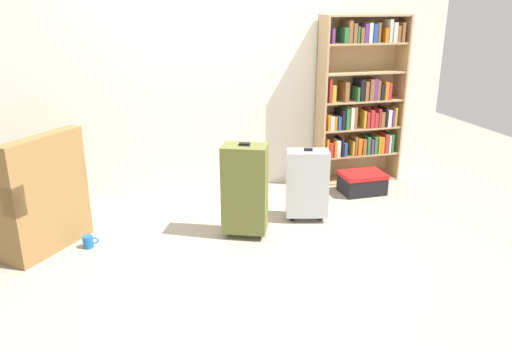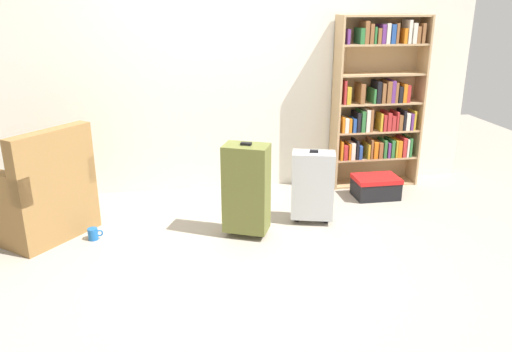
{
  "view_description": "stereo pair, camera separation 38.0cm",
  "coord_description": "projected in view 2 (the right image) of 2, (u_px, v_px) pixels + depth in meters",
  "views": [
    {
      "loc": [
        -0.83,
        -3.1,
        1.79
      ],
      "look_at": [
        0.13,
        0.36,
        0.55
      ],
      "focal_mm": 35.07,
      "sensor_mm": 36.0,
      "label": 1
    },
    {
      "loc": [
        -0.46,
        -3.18,
        1.79
      ],
      "look_at": [
        0.13,
        0.36,
        0.55
      ],
      "focal_mm": 35.07,
      "sensor_mm": 36.0,
      "label": 2
    }
  ],
  "objects": [
    {
      "name": "ground_plane",
      "position": [
        246.0,
        265.0,
        3.62
      ],
      "size": [
        8.99,
        8.99,
        0.0
      ],
      "primitive_type": "plane",
      "color": "#9E9384"
    },
    {
      "name": "back_wall",
      "position": [
        219.0,
        58.0,
        4.78
      ],
      "size": [
        5.14,
        0.1,
        2.6
      ],
      "primitive_type": "cube",
      "color": "silver",
      "rests_on": "ground"
    },
    {
      "name": "bookshelf",
      "position": [
        378.0,
        102.0,
        4.99
      ],
      "size": [
        0.89,
        0.26,
        1.69
      ],
      "color": "tan",
      "rests_on": "ground"
    },
    {
      "name": "armchair",
      "position": [
        37.0,
        197.0,
        4.03
      ],
      "size": [
        0.99,
        0.99,
        0.9
      ],
      "color": "olive",
      "rests_on": "ground"
    },
    {
      "name": "mug",
      "position": [
        93.0,
        234.0,
        3.99
      ],
      "size": [
        0.12,
        0.08,
        0.1
      ],
      "color": "#1959A5",
      "rests_on": "ground"
    },
    {
      "name": "storage_box",
      "position": [
        376.0,
        186.0,
        4.85
      ],
      "size": [
        0.42,
        0.31,
        0.21
      ],
      "color": "black",
      "rests_on": "ground"
    },
    {
      "name": "suitcase_olive",
      "position": [
        246.0,
        188.0,
        3.96
      ],
      "size": [
        0.41,
        0.35,
        0.78
      ],
      "color": "brown",
      "rests_on": "ground"
    },
    {
      "name": "suitcase_silver",
      "position": [
        313.0,
        185.0,
        4.22
      ],
      "size": [
        0.39,
        0.28,
        0.65
      ],
      "color": "#B7BABF",
      "rests_on": "ground"
    }
  ]
}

